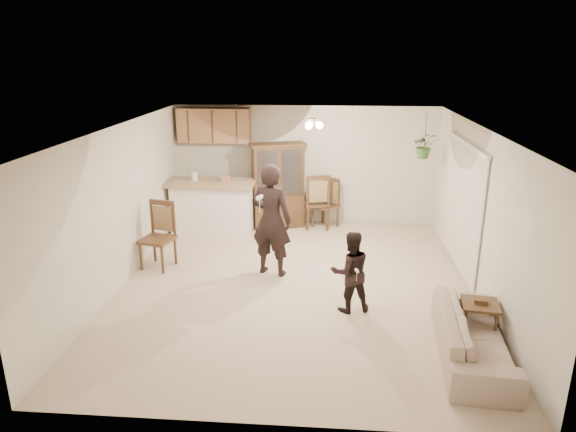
# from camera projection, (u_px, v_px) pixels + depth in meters

# --- Properties ---
(floor) EXTENTS (6.50, 6.50, 0.00)m
(floor) POSITION_uv_depth(u_px,v_px,m) (295.00, 285.00, 8.22)
(floor) COLOR beige
(floor) RESTS_ON ground
(ceiling) EXTENTS (5.50, 6.50, 0.02)m
(ceiling) POSITION_uv_depth(u_px,v_px,m) (296.00, 128.00, 7.45)
(ceiling) COLOR silver
(ceiling) RESTS_ON wall_back
(wall_back) EXTENTS (5.50, 0.02, 2.50)m
(wall_back) POSITION_uv_depth(u_px,v_px,m) (306.00, 165.00, 10.92)
(wall_back) COLOR beige
(wall_back) RESTS_ON ground
(wall_front) EXTENTS (5.50, 0.02, 2.50)m
(wall_front) POSITION_uv_depth(u_px,v_px,m) (273.00, 314.00, 4.75)
(wall_front) COLOR beige
(wall_front) RESTS_ON ground
(wall_left) EXTENTS (0.02, 6.50, 2.50)m
(wall_left) POSITION_uv_depth(u_px,v_px,m) (121.00, 206.00, 8.04)
(wall_left) COLOR beige
(wall_left) RESTS_ON ground
(wall_right) EXTENTS (0.02, 6.50, 2.50)m
(wall_right) POSITION_uv_depth(u_px,v_px,m) (480.00, 215.00, 7.63)
(wall_right) COLOR beige
(wall_right) RESTS_ON ground
(breakfast_bar) EXTENTS (1.60, 0.55, 1.00)m
(breakfast_bar) POSITION_uv_depth(u_px,v_px,m) (212.00, 209.00, 10.43)
(breakfast_bar) COLOR white
(breakfast_bar) RESTS_ON floor
(bar_top) EXTENTS (1.75, 0.70, 0.08)m
(bar_top) POSITION_uv_depth(u_px,v_px,m) (211.00, 183.00, 10.26)
(bar_top) COLOR tan
(bar_top) RESTS_ON breakfast_bar
(upper_cabinets) EXTENTS (1.50, 0.34, 0.70)m
(upper_cabinets) POSITION_uv_depth(u_px,v_px,m) (214.00, 125.00, 10.63)
(upper_cabinets) COLOR brown
(upper_cabinets) RESTS_ON wall_back
(vertical_blinds) EXTENTS (0.06, 2.30, 2.10)m
(vertical_blinds) POSITION_uv_depth(u_px,v_px,m) (462.00, 207.00, 8.53)
(vertical_blinds) COLOR beige
(vertical_blinds) RESTS_ON wall_right
(ceiling_fixture) EXTENTS (0.36, 0.36, 0.20)m
(ceiling_fixture) POSITION_uv_depth(u_px,v_px,m) (313.00, 124.00, 8.60)
(ceiling_fixture) COLOR #FFE5BF
(ceiling_fixture) RESTS_ON ceiling
(hanging_plant) EXTENTS (0.43, 0.37, 0.48)m
(hanging_plant) POSITION_uv_depth(u_px,v_px,m) (424.00, 146.00, 9.76)
(hanging_plant) COLOR #295020
(hanging_plant) RESTS_ON ceiling
(plant_cord) EXTENTS (0.01, 0.01, 0.65)m
(plant_cord) POSITION_uv_depth(u_px,v_px,m) (426.00, 129.00, 9.66)
(plant_cord) COLOR black
(plant_cord) RESTS_ON ceiling
(sofa) EXTENTS (0.89, 1.93, 0.73)m
(sofa) POSITION_uv_depth(u_px,v_px,m) (474.00, 330.00, 6.17)
(sofa) COLOR beige
(sofa) RESTS_ON floor
(adult) EXTENTS (0.75, 0.61, 1.80)m
(adult) POSITION_uv_depth(u_px,v_px,m) (271.00, 222.00, 8.37)
(adult) COLOR black
(adult) RESTS_ON floor
(child) EXTENTS (0.77, 0.66, 1.35)m
(child) POSITION_uv_depth(u_px,v_px,m) (351.00, 267.00, 7.22)
(child) COLOR black
(child) RESTS_ON floor
(china_hutch) EXTENTS (1.21, 0.77, 1.78)m
(china_hutch) POSITION_uv_depth(u_px,v_px,m) (278.00, 186.00, 10.68)
(china_hutch) COLOR #3D2416
(china_hutch) RESTS_ON floor
(side_table) EXTENTS (0.52, 0.52, 0.55)m
(side_table) POSITION_uv_depth(u_px,v_px,m) (478.00, 320.00, 6.62)
(side_table) COLOR #3D2416
(side_table) RESTS_ON floor
(chair_bar) EXTENTS (0.62, 0.62, 1.15)m
(chair_bar) POSITION_uv_depth(u_px,v_px,m) (158.00, 250.00, 8.79)
(chair_bar) COLOR #3D2416
(chair_bar) RESTS_ON floor
(chair_hutch_left) EXTENTS (0.64, 0.64, 1.04)m
(chair_hutch_left) POSITION_uv_depth(u_px,v_px,m) (325.00, 214.00, 10.83)
(chair_hutch_left) COLOR #3D2416
(chair_hutch_left) RESTS_ON floor
(chair_hutch_right) EXTENTS (0.63, 0.63, 1.16)m
(chair_hutch_right) POSITION_uv_depth(u_px,v_px,m) (315.00, 212.00, 10.85)
(chair_hutch_right) COLOR #3D2416
(chair_hutch_right) RESTS_ON floor
(controller_adult) EXTENTS (0.10, 0.17, 0.05)m
(controller_adult) POSITION_uv_depth(u_px,v_px,m) (260.00, 197.00, 7.82)
(controller_adult) COLOR white
(controller_adult) RESTS_ON adult
(controller_child) EXTENTS (0.06, 0.11, 0.03)m
(controller_child) POSITION_uv_depth(u_px,v_px,m) (357.00, 271.00, 6.94)
(controller_child) COLOR white
(controller_child) RESTS_ON child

